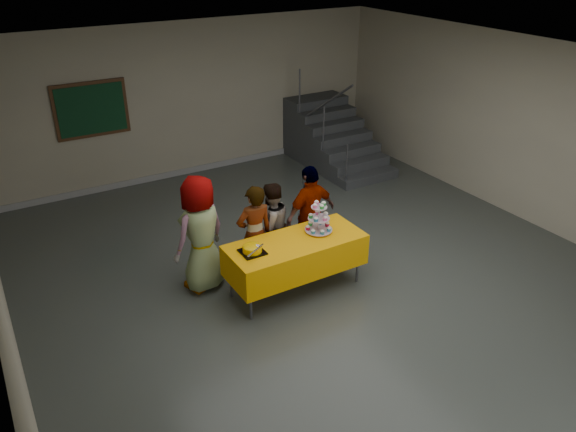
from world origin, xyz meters
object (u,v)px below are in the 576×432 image
at_px(schoolchild_a, 201,234).
at_px(staircase, 330,139).
at_px(noticeboard, 91,110).
at_px(schoolchild_d, 311,214).
at_px(bear_cake, 252,249).
at_px(schoolchild_c, 271,226).
at_px(cupcake_stand, 319,220).
at_px(bake_table, 296,254).
at_px(schoolchild_b, 255,234).

distance_m(schoolchild_a, staircase, 5.28).
bearing_deg(noticeboard, schoolchild_d, -63.34).
bearing_deg(noticeboard, bear_cake, -80.30).
bearing_deg(staircase, schoolchild_c, -135.45).
relative_size(cupcake_stand, bear_cake, 1.24).
distance_m(bear_cake, noticeboard, 4.78).
relative_size(bake_table, schoolchild_d, 1.25).
bearing_deg(schoolchild_c, cupcake_stand, 112.69).
bearing_deg(schoolchild_b, schoolchild_c, -149.01).
bearing_deg(schoolchild_d, bake_table, 35.22).
xyz_separation_m(schoolchild_a, noticeboard, (-0.38, 3.95, 0.78)).
distance_m(schoolchild_b, staircase, 4.88).
bearing_deg(bake_table, noticeboard, 107.06).
bearing_deg(bake_table, schoolchild_d, 43.81).
bearing_deg(noticeboard, bake_table, -72.94).
bearing_deg(staircase, cupcake_stand, -126.49).
xyz_separation_m(schoolchild_b, schoolchild_d, (0.97, 0.09, 0.03)).
height_order(schoolchild_c, staircase, staircase).
bearing_deg(schoolchild_c, bake_table, 80.40).
xyz_separation_m(cupcake_stand, bear_cake, (-1.04, -0.04, -0.11)).
relative_size(bake_table, bear_cake, 5.25).
height_order(bear_cake, schoolchild_d, schoolchild_d).
xyz_separation_m(bear_cake, schoolchild_a, (-0.41, 0.71, -0.00)).
distance_m(cupcake_stand, schoolchild_d, 0.60).
height_order(bake_table, schoolchild_d, schoolchild_d).
bearing_deg(schoolchild_a, schoolchild_d, 155.36).
relative_size(schoolchild_a, staircase, 0.69).
relative_size(staircase, noticeboard, 1.85).
relative_size(cupcake_stand, schoolchild_a, 0.27).
distance_m(bear_cake, staircase, 5.42).
height_order(cupcake_stand, schoolchild_a, schoolchild_a).
distance_m(schoolchild_b, noticeboard, 4.40).
bearing_deg(schoolchild_d, cupcake_stand, 59.57).
xyz_separation_m(bear_cake, schoolchild_b, (0.28, 0.48, -0.10)).
bearing_deg(cupcake_stand, noticeboard, 111.71).
relative_size(bake_table, schoolchild_b, 1.30).
distance_m(schoolchild_b, schoolchild_d, 0.97).
distance_m(schoolchild_a, schoolchild_b, 0.74).
relative_size(schoolchild_c, schoolchild_d, 0.88).
distance_m(schoolchild_d, staircase, 4.15).
distance_m(bake_table, schoolchild_a, 1.30).
bearing_deg(bear_cake, schoolchild_d, 24.54).
distance_m(cupcake_stand, staircase, 4.72).
bearing_deg(schoolchild_d, schoolchild_c, -19.18).
bearing_deg(schoolchild_b, staircase, -134.70).
bearing_deg(bear_cake, schoolchild_c, 46.42).
bearing_deg(staircase, noticeboard, 169.77).
bearing_deg(cupcake_stand, schoolchild_a, 155.45).
height_order(bear_cake, schoolchild_a, schoolchild_a).
distance_m(bake_table, schoolchild_d, 0.88).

